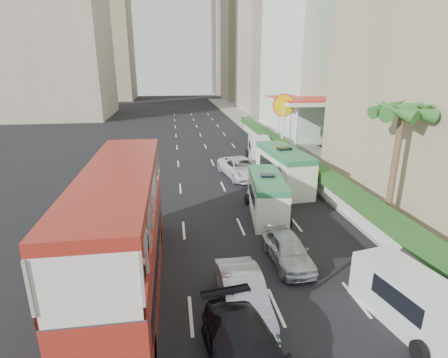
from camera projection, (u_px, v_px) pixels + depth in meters
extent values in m
plane|color=black|center=(272.00, 276.00, 15.04)|extent=(200.00, 200.00, 0.00)
cube|color=maroon|center=(124.00, 232.00, 13.43)|extent=(2.50, 11.00, 5.06)
imported|color=#B6B8BD|center=(243.00, 311.00, 12.88)|extent=(1.58, 4.36, 1.43)
imported|color=#B6B8BD|center=(287.00, 262.00, 16.13)|extent=(1.71, 3.97, 1.34)
imported|color=silver|center=(241.00, 177.00, 28.67)|extent=(3.50, 5.83, 1.52)
cube|color=silver|center=(267.00, 196.00, 20.98)|extent=(2.51, 5.64, 2.42)
cube|color=silver|center=(283.00, 169.00, 25.67)|extent=(2.65, 6.65, 2.88)
cube|color=silver|center=(415.00, 303.00, 11.95)|extent=(2.61, 4.78, 1.81)
cube|color=silver|center=(260.00, 150.00, 33.52)|extent=(2.70, 5.19, 1.98)
cube|color=#99968C|center=(288.00, 145.00, 39.79)|extent=(6.00, 120.00, 0.18)
cube|color=silver|center=(298.00, 167.00, 28.87)|extent=(0.30, 44.00, 1.00)
cube|color=#2D6626|center=(299.00, 157.00, 28.61)|extent=(1.10, 44.00, 0.70)
cylinder|color=brown|center=(394.00, 168.00, 18.85)|extent=(0.36, 0.36, 6.40)
cube|color=silver|center=(305.00, 124.00, 37.23)|extent=(6.50, 8.00, 5.50)
cube|color=tan|center=(252.00, 11.00, 87.84)|extent=(14.00, 14.00, 44.00)
cube|color=#B4A48E|center=(236.00, 28.00, 109.17)|extent=(14.00, 14.00, 40.00)
cube|color=tan|center=(97.00, 8.00, 89.68)|extent=(16.00, 16.00, 46.00)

